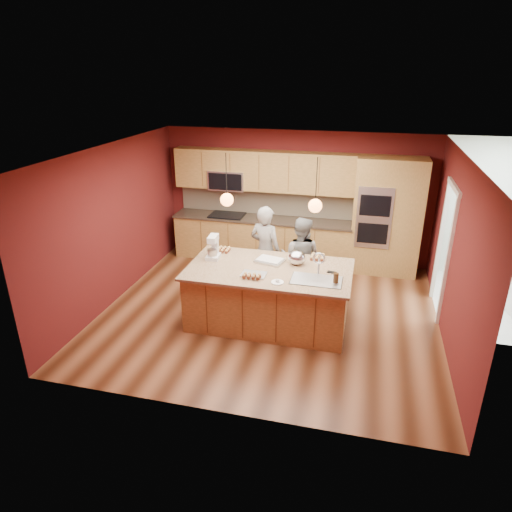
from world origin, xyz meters
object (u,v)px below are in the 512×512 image
(person_right, at_px, (300,258))
(mixing_bowl, at_px, (297,258))
(person_left, at_px, (265,251))
(stand_mixer, at_px, (213,249))
(island, at_px, (270,295))

(person_right, distance_m, mixing_bowl, 0.76)
(person_right, xyz_separation_m, mixing_bowl, (0.04, -0.70, 0.30))
(mixing_bowl, bearing_deg, person_left, 133.83)
(person_right, xyz_separation_m, stand_mixer, (-1.32, -0.78, 0.36))
(person_left, relative_size, stand_mixer, 4.24)
(island, height_order, person_right, person_right)
(person_right, height_order, mixing_bowl, person_right)
(person_right, height_order, stand_mixer, person_right)
(island, bearing_deg, person_right, 71.19)
(person_left, bearing_deg, island, 126.13)
(person_left, height_order, stand_mixer, person_left)
(person_left, distance_m, stand_mixer, 1.09)
(person_left, bearing_deg, stand_mixer, 67.48)
(island, distance_m, person_left, 1.07)
(island, distance_m, mixing_bowl, 0.73)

